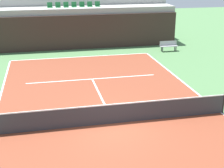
{
  "coord_description": "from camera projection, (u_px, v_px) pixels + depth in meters",
  "views": [
    {
      "loc": [
        -2.95,
        -13.24,
        6.84
      ],
      "look_at": [
        0.35,
        2.0,
        1.2
      ],
      "focal_mm": 52.59,
      "sensor_mm": 36.0,
      "label": 1
    }
  ],
  "objects": [
    {
      "name": "tennis_net",
      "position": [
        114.0,
        113.0,
        14.91
      ],
      "size": [
        11.08,
        0.08,
        1.07
      ],
      "color": "black",
      "rests_on": "court_surface"
    },
    {
      "name": "sideline_right",
      "position": [
        221.0,
        113.0,
        16.16
      ],
      "size": [
        0.1,
        24.0,
        0.0
      ],
      "primitive_type": "cube",
      "color": "white",
      "rests_on": "court_surface"
    },
    {
      "name": "court_surface",
      "position": [
        114.0,
        123.0,
        15.08
      ],
      "size": [
        11.0,
        24.0,
        0.01
      ],
      "primitive_type": "cube",
      "color": "brown",
      "rests_on": "ground_plane"
    },
    {
      "name": "stands_tier_lower",
      "position": [
        75.0,
        27.0,
        29.21
      ],
      "size": [
        17.84,
        2.4,
        3.43
      ],
      "primitive_type": "cube",
      "color": "#9E9E99",
      "rests_on": "ground_plane"
    },
    {
      "name": "service_line_far",
      "position": [
        92.0,
        79.0,
        20.96
      ],
      "size": [
        8.26,
        0.1,
        0.0
      ],
      "primitive_type": "cube",
      "color": "white",
      "rests_on": "court_surface"
    },
    {
      "name": "player_bench",
      "position": [
        169.0,
        45.0,
        27.69
      ],
      "size": [
        1.5,
        0.4,
        0.85
      ],
      "color": "#99999E",
      "rests_on": "ground_plane"
    },
    {
      "name": "centre_service_line",
      "position": [
        101.0,
        97.0,
        18.02
      ],
      "size": [
        0.1,
        6.4,
        0.0
      ],
      "primitive_type": "cube",
      "color": "white",
      "rests_on": "court_surface"
    },
    {
      "name": "ground_plane",
      "position": [
        114.0,
        123.0,
        15.09
      ],
      "size": [
        80.0,
        80.0,
        0.0
      ],
      "primitive_type": "plane",
      "color": "#477042"
    },
    {
      "name": "seating_row_lower",
      "position": [
        74.0,
        6.0,
        28.67
      ],
      "size": [
        4.62,
        0.44,
        0.44
      ],
      "color": "#1E6633",
      "rests_on": "stands_tier_lower"
    },
    {
      "name": "back_wall",
      "position": [
        77.0,
        32.0,
        28.05
      ],
      "size": [
        17.84,
        0.3,
        2.92
      ],
      "primitive_type": "cube",
      "color": "#33231E",
      "rests_on": "ground_plane"
    },
    {
      "name": "stands_tier_upper",
      "position": [
        72.0,
        18.0,
        31.26
      ],
      "size": [
        17.84,
        2.4,
        4.34
      ],
      "primitive_type": "cube",
      "color": "#9E9E99",
      "rests_on": "ground_plane"
    },
    {
      "name": "baseline_far",
      "position": [
        81.0,
        57.0,
        26.06
      ],
      "size": [
        11.0,
        0.1,
        0.0
      ],
      "primitive_type": "cube",
      "color": "white",
      "rests_on": "court_surface"
    }
  ]
}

